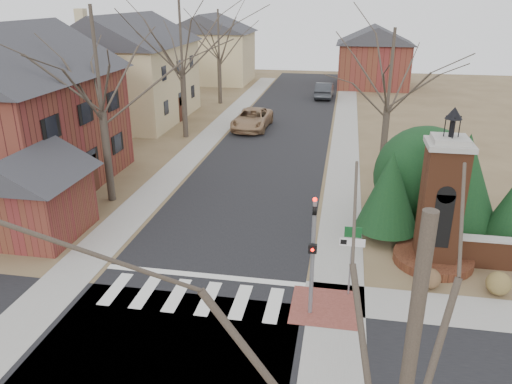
% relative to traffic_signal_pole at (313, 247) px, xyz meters
% --- Properties ---
extents(ground, '(120.00, 120.00, 0.00)m').
position_rel_traffic_signal_pole_xyz_m(ground, '(-4.30, -0.57, -2.59)').
color(ground, brown).
rests_on(ground, ground).
extents(main_street, '(8.00, 70.00, 0.01)m').
position_rel_traffic_signal_pole_xyz_m(main_street, '(-4.30, 21.43, -2.58)').
color(main_street, black).
rests_on(main_street, ground).
extents(cross_street, '(120.00, 8.00, 0.01)m').
position_rel_traffic_signal_pole_xyz_m(cross_street, '(-4.30, -3.57, -2.58)').
color(cross_street, black).
rests_on(cross_street, ground).
extents(crosswalk_zone, '(8.00, 2.20, 0.02)m').
position_rel_traffic_signal_pole_xyz_m(crosswalk_zone, '(-4.30, 0.23, -2.58)').
color(crosswalk_zone, silver).
rests_on(crosswalk_zone, ground).
extents(stop_bar, '(8.00, 0.35, 0.02)m').
position_rel_traffic_signal_pole_xyz_m(stop_bar, '(-4.30, 1.73, -2.58)').
color(stop_bar, silver).
rests_on(stop_bar, ground).
extents(sidewalk_right_main, '(2.00, 60.00, 0.02)m').
position_rel_traffic_signal_pole_xyz_m(sidewalk_right_main, '(0.90, 21.43, -2.58)').
color(sidewalk_right_main, gray).
rests_on(sidewalk_right_main, ground).
extents(sidewalk_left, '(2.00, 60.00, 0.02)m').
position_rel_traffic_signal_pole_xyz_m(sidewalk_left, '(-9.50, 21.43, -2.58)').
color(sidewalk_left, gray).
rests_on(sidewalk_left, ground).
extents(curb_apron, '(2.40, 2.40, 0.02)m').
position_rel_traffic_signal_pole_xyz_m(curb_apron, '(0.50, 0.43, -2.57)').
color(curb_apron, brown).
rests_on(curb_apron, ground).
extents(traffic_signal_pole, '(0.28, 0.41, 4.50)m').
position_rel_traffic_signal_pole_xyz_m(traffic_signal_pole, '(0.00, 0.00, 0.00)').
color(traffic_signal_pole, slate).
rests_on(traffic_signal_pole, ground).
extents(sign_post, '(0.90, 0.07, 2.75)m').
position_rel_traffic_signal_pole_xyz_m(sign_post, '(1.29, 1.41, -0.64)').
color(sign_post, slate).
rests_on(sign_post, ground).
extents(brick_gate_monument, '(3.20, 3.20, 6.47)m').
position_rel_traffic_signal_pole_xyz_m(brick_gate_monument, '(4.70, 4.42, -0.42)').
color(brick_gate_monument, brown).
rests_on(brick_gate_monument, ground).
extents(house_brick_left, '(9.80, 11.80, 9.42)m').
position_rel_traffic_signal_pole_xyz_m(house_brick_left, '(-17.31, 9.42, 2.07)').
color(house_brick_left, maroon).
rests_on(house_brick_left, ground).
extents(house_stucco_left, '(9.80, 12.80, 9.28)m').
position_rel_traffic_signal_pole_xyz_m(house_stucco_left, '(-17.80, 26.42, 2.01)').
color(house_stucco_left, '#D0B98B').
rests_on(house_stucco_left, ground).
extents(garage_left, '(4.80, 4.80, 4.29)m').
position_rel_traffic_signal_pole_xyz_m(garage_left, '(-12.82, 3.92, -0.35)').
color(garage_left, maroon).
rests_on(garage_left, ground).
extents(house_distant_left, '(10.80, 8.80, 8.53)m').
position_rel_traffic_signal_pole_xyz_m(house_distant_left, '(-16.31, 47.42, 1.66)').
color(house_distant_left, '#D0B98B').
rests_on(house_distant_left, ground).
extents(house_distant_right, '(8.80, 8.80, 7.30)m').
position_rel_traffic_signal_pole_xyz_m(house_distant_right, '(3.69, 47.42, 1.06)').
color(house_distant_right, maroon).
rests_on(house_distant_right, ground).
extents(evergreen_near, '(2.80, 2.80, 4.10)m').
position_rel_traffic_signal_pole_xyz_m(evergreen_near, '(2.90, 6.43, -0.29)').
color(evergreen_near, '#473D33').
rests_on(evergreen_near, ground).
extents(evergreen_mid, '(3.40, 3.40, 4.70)m').
position_rel_traffic_signal_pole_xyz_m(evergreen_mid, '(6.20, 7.63, 0.01)').
color(evergreen_mid, '#473D33').
rests_on(evergreen_mid, ground).
extents(evergreen_mass, '(4.80, 4.80, 4.80)m').
position_rel_traffic_signal_pole_xyz_m(evergreen_mass, '(4.70, 8.93, -0.19)').
color(evergreen_mass, black).
rests_on(evergreen_mass, ground).
extents(bare_tree_0, '(8.05, 8.05, 11.15)m').
position_rel_traffic_signal_pole_xyz_m(bare_tree_0, '(-11.30, 8.43, 5.11)').
color(bare_tree_0, '#473D33').
rests_on(bare_tree_0, ground).
extents(bare_tree_1, '(8.40, 8.40, 11.64)m').
position_rel_traffic_signal_pole_xyz_m(bare_tree_1, '(-11.30, 21.43, 5.44)').
color(bare_tree_1, '#473D33').
rests_on(bare_tree_1, ground).
extents(bare_tree_2, '(7.35, 7.35, 10.19)m').
position_rel_traffic_signal_pole_xyz_m(bare_tree_2, '(-11.80, 34.43, 4.44)').
color(bare_tree_2, '#473D33').
rests_on(bare_tree_2, ground).
extents(bare_tree_3, '(7.00, 7.00, 9.70)m').
position_rel_traffic_signal_pole_xyz_m(bare_tree_3, '(3.20, 15.43, 4.10)').
color(bare_tree_3, '#473D33').
rests_on(bare_tree_3, ground).
extents(bare_tree_4, '(6.65, 6.65, 9.21)m').
position_rel_traffic_signal_pole_xyz_m(bare_tree_4, '(1.70, -9.57, 3.77)').
color(bare_tree_4, '#473D33').
rests_on(bare_tree_4, ground).
extents(pickup_truck, '(2.82, 5.87, 1.61)m').
position_rel_traffic_signal_pole_xyz_m(pickup_truck, '(-6.69, 24.80, -1.78)').
color(pickup_truck, '#A07B57').
rests_on(pickup_truck, ground).
extents(distant_car, '(1.86, 5.01, 1.64)m').
position_rel_traffic_signal_pole_xyz_m(distant_car, '(-1.55, 39.10, -1.77)').
color(distant_car, '#303338').
rests_on(distant_car, ground).
extents(dry_shrub_left, '(0.78, 0.78, 0.78)m').
position_rel_traffic_signal_pole_xyz_m(dry_shrub_left, '(4.30, 2.43, -2.19)').
color(dry_shrub_left, brown).
rests_on(dry_shrub_left, ground).
extents(dry_shrub_right, '(0.89, 0.89, 0.89)m').
position_rel_traffic_signal_pole_xyz_m(dry_shrub_right, '(6.70, 2.43, -2.14)').
color(dry_shrub_right, brown).
rests_on(dry_shrub_right, ground).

